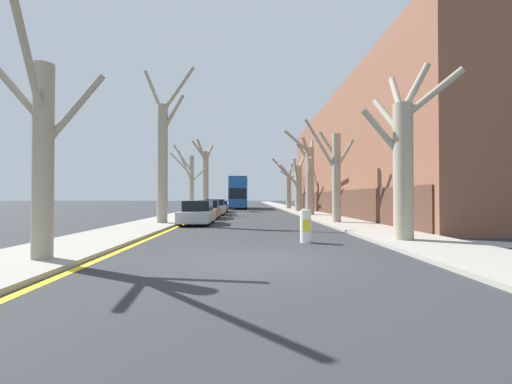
# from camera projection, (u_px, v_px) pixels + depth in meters

# --- Properties ---
(ground_plane) EXTENTS (300.00, 300.00, 0.00)m
(ground_plane) POSITION_uv_depth(u_px,v_px,m) (256.00, 260.00, 8.89)
(ground_plane) COLOR #2B2D30
(sidewalk_left) EXTENTS (3.15, 120.00, 0.12)m
(sidewalk_left) POSITION_uv_depth(u_px,v_px,m) (215.00, 206.00, 58.72)
(sidewalk_left) COLOR gray
(sidewalk_left) RESTS_ON ground
(sidewalk_right) EXTENTS (3.15, 120.00, 0.12)m
(sidewalk_right) POSITION_uv_depth(u_px,v_px,m) (283.00, 206.00, 59.02)
(sidewalk_right) COLOR gray
(sidewalk_right) RESTS_ON ground
(building_facade_right) EXTENTS (10.08, 38.87, 10.84)m
(building_facade_right) POSITION_uv_depth(u_px,v_px,m) (377.00, 159.00, 33.26)
(building_facade_right) COLOR brown
(building_facade_right) RESTS_ON ground
(kerb_line_stripe) EXTENTS (0.24, 120.00, 0.01)m
(kerb_line_stripe) POSITION_uv_depth(u_px,v_px,m) (225.00, 207.00, 58.77)
(kerb_line_stripe) COLOR yellow
(kerb_line_stripe) RESTS_ON ground
(street_tree_left_0) EXTENTS (3.57, 2.44, 6.61)m
(street_tree_left_0) POSITION_uv_depth(u_px,v_px,m) (40.00, 147.00, 8.46)
(street_tree_left_0) COLOR gray
(street_tree_left_0) RESTS_ON ground
(street_tree_left_1) EXTENTS (3.36, 1.22, 9.53)m
(street_tree_left_1) POSITION_uv_depth(u_px,v_px,m) (163.00, 156.00, 20.48)
(street_tree_left_1) COLOR gray
(street_tree_left_1) RESTS_ON ground
(street_tree_left_2) EXTENTS (3.58, 3.73, 6.38)m
(street_tree_left_2) POSITION_uv_depth(u_px,v_px,m) (190.00, 181.00, 31.27)
(street_tree_left_2) COLOR gray
(street_tree_left_2) RESTS_ON ground
(street_tree_left_3) EXTENTS (2.52, 4.25, 8.71)m
(street_tree_left_3) POSITION_uv_depth(u_px,v_px,m) (205.00, 177.00, 42.92)
(street_tree_left_3) COLOR gray
(street_tree_left_3) RESTS_ON ground
(street_tree_right_0) EXTENTS (3.03, 3.37, 6.64)m
(street_tree_right_0) POSITION_uv_depth(u_px,v_px,m) (403.00, 157.00, 12.45)
(street_tree_right_0) COLOR gray
(street_tree_right_0) RESTS_ON ground
(street_tree_right_1) EXTENTS (2.47, 2.61, 6.56)m
(street_tree_right_1) POSITION_uv_depth(u_px,v_px,m) (335.00, 174.00, 21.09)
(street_tree_right_1) COLOR gray
(street_tree_right_1) RESTS_ON ground
(street_tree_right_2) EXTENTS (2.90, 4.19, 7.72)m
(street_tree_right_2) POSITION_uv_depth(u_px,v_px,m) (309.00, 175.00, 30.07)
(street_tree_right_2) COLOR gray
(street_tree_right_2) RESTS_ON ground
(street_tree_right_3) EXTENTS (3.38, 4.57, 6.41)m
(street_tree_right_3) POSITION_uv_depth(u_px,v_px,m) (297.00, 185.00, 38.20)
(street_tree_right_3) COLOR gray
(street_tree_right_3) RESTS_ON ground
(street_tree_right_4) EXTENTS (4.07, 1.77, 7.04)m
(street_tree_right_4) POSITION_uv_depth(u_px,v_px,m) (288.00, 188.00, 47.14)
(street_tree_right_4) COLOR gray
(street_tree_right_4) RESTS_ON ground
(double_decker_bus) EXTENTS (2.49, 11.13, 4.42)m
(double_decker_bus) POSITION_uv_depth(u_px,v_px,m) (239.00, 191.00, 49.67)
(double_decker_bus) COLOR #19519E
(double_decker_bus) RESTS_ON ground
(parked_car_0) EXTENTS (1.80, 4.42, 1.43)m
(parked_car_0) POSITION_uv_depth(u_px,v_px,m) (198.00, 213.00, 20.77)
(parked_car_0) COLOR #9EA3AD
(parked_car_0) RESTS_ON ground
(parked_car_1) EXTENTS (1.72, 4.06, 1.42)m
(parked_car_1) POSITION_uv_depth(u_px,v_px,m) (208.00, 210.00, 26.21)
(parked_car_1) COLOR olive
(parked_car_1) RESTS_ON ground
(parked_car_2) EXTENTS (1.82, 4.42, 1.45)m
(parked_car_2) POSITION_uv_depth(u_px,v_px,m) (215.00, 207.00, 32.01)
(parked_car_2) COLOR #9EA3AD
(parked_car_2) RESTS_ON ground
(parked_car_3) EXTENTS (1.72, 4.23, 1.25)m
(parked_car_3) POSITION_uv_depth(u_px,v_px,m) (220.00, 207.00, 37.47)
(parked_car_3) COLOR #4C5156
(parked_car_3) RESTS_ON ground
(traffic_bollard) EXTENTS (0.40, 0.41, 1.18)m
(traffic_bollard) POSITION_uv_depth(u_px,v_px,m) (306.00, 226.00, 12.38)
(traffic_bollard) COLOR white
(traffic_bollard) RESTS_ON ground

